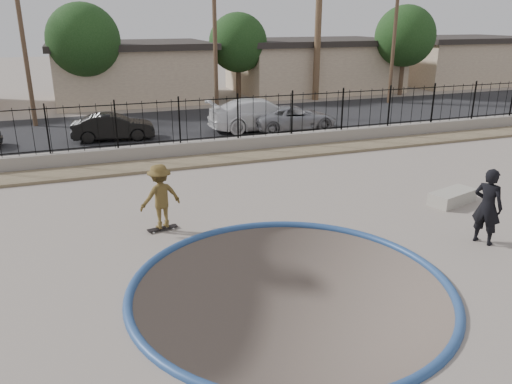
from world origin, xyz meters
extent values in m
cube|color=gray|center=(0.00, 12.00, -1.10)|extent=(120.00, 120.00, 2.20)
torus|color=navy|center=(0.00, -1.00, 0.00)|extent=(7.04, 7.04, 0.20)
cube|color=#867658|center=(0.00, 9.20, 0.06)|extent=(42.00, 1.60, 0.11)
cube|color=gray|center=(0.00, 10.30, 0.30)|extent=(42.00, 0.45, 0.60)
cube|color=black|center=(0.00, 10.30, 0.72)|extent=(40.00, 0.04, 0.03)
cube|color=black|center=(0.00, 10.30, 2.30)|extent=(40.00, 0.04, 0.04)
cube|color=black|center=(0.00, 17.00, 0.02)|extent=(90.00, 8.00, 0.04)
cube|color=tan|center=(0.00, 26.50, 1.75)|extent=(10.00, 8.00, 3.50)
cube|color=#2A2522|center=(0.00, 26.50, 3.70)|extent=(10.60, 8.60, 0.40)
cube|color=tan|center=(14.00, 26.50, 1.75)|extent=(12.00, 8.00, 3.50)
cube|color=#2A2522|center=(14.00, 26.50, 3.70)|extent=(12.60, 8.60, 0.40)
cube|color=tan|center=(28.00, 26.50, 1.75)|extent=(11.00, 8.00, 3.50)
cube|color=#2A2522|center=(28.00, 26.50, 3.70)|extent=(11.60, 8.60, 0.40)
cylinder|color=brown|center=(12.00, 22.00, 5.00)|extent=(0.44, 0.44, 10.00)
cylinder|color=#473323|center=(-6.00, 19.00, 4.50)|extent=(0.24, 0.24, 9.00)
cylinder|color=#473323|center=(4.00, 19.00, 4.75)|extent=(0.24, 0.24, 9.50)
cylinder|color=#473323|center=(16.00, 19.00, 4.50)|extent=(0.24, 0.24, 9.00)
cylinder|color=#473323|center=(-3.00, 23.00, 1.50)|extent=(0.34, 0.34, 3.00)
sphere|color=#143311|center=(-3.00, 23.00, 4.20)|extent=(4.32, 4.32, 4.32)
cylinder|color=#473323|center=(7.00, 24.00, 1.38)|extent=(0.34, 0.34, 2.75)
sphere|color=#143311|center=(7.00, 24.00, 3.85)|extent=(3.96, 3.96, 3.96)
cylinder|color=#473323|center=(19.00, 22.00, 1.50)|extent=(0.34, 0.34, 3.00)
sphere|color=#143311|center=(19.00, 22.00, 4.20)|extent=(4.32, 4.32, 4.32)
imported|color=brown|center=(-2.06, 3.00, 0.88)|extent=(1.27, 0.92, 1.76)
cube|color=black|center=(-2.06, 3.00, 0.06)|extent=(0.85, 0.34, 0.02)
cylinder|color=silver|center=(-2.32, 2.88, 0.03)|extent=(0.06, 0.04, 0.05)
cylinder|color=silver|center=(-2.35, 3.03, 0.03)|extent=(0.06, 0.04, 0.05)
cylinder|color=silver|center=(-1.77, 2.97, 0.03)|extent=(0.06, 0.04, 0.05)
cylinder|color=silver|center=(-1.79, 3.12, 0.03)|extent=(0.06, 0.04, 0.05)
imported|color=black|center=(5.56, -0.60, 0.99)|extent=(0.73, 0.86, 1.98)
cube|color=#9D988B|center=(6.81, 2.00, 0.20)|extent=(1.73, 1.11, 0.40)
imported|color=black|center=(-2.35, 14.23, 0.65)|extent=(3.83, 1.63, 1.23)
imported|color=white|center=(4.94, 14.07, 0.82)|extent=(5.42, 2.28, 1.56)
imported|color=gray|center=(6.50, 13.40, 0.65)|extent=(4.41, 2.06, 1.22)
camera|label=1|loc=(-3.93, -9.62, 5.50)|focal=35.00mm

